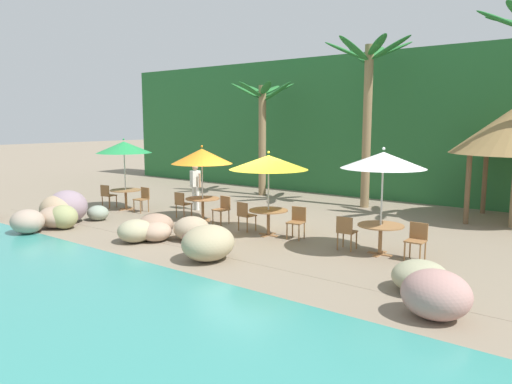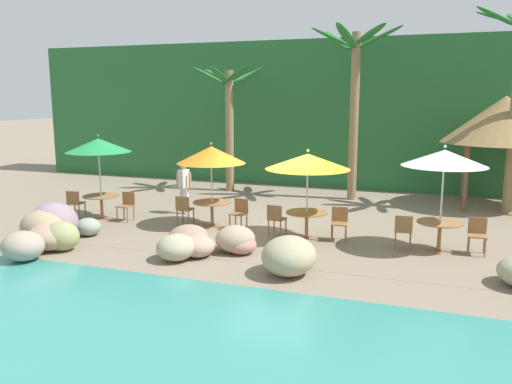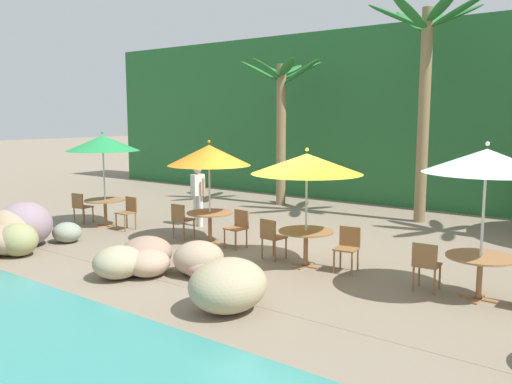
{
  "view_description": "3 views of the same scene",
  "coord_description": "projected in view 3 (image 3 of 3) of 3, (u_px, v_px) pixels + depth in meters",
  "views": [
    {
      "loc": [
        8.82,
        -10.99,
        3.2
      ],
      "look_at": [
        0.25,
        0.19,
        1.14
      ],
      "focal_mm": 33.89,
      "sensor_mm": 36.0,
      "label": 1
    },
    {
      "loc": [
        4.27,
        -13.26,
        3.74
      ],
      "look_at": [
        -0.67,
        0.44,
        1.06
      ],
      "focal_mm": 36.72,
      "sensor_mm": 36.0,
      "label": 2
    },
    {
      "loc": [
        6.43,
        -9.11,
        3.0
      ],
      "look_at": [
        -0.65,
        0.31,
        1.32
      ],
      "focal_mm": 37.38,
      "sensor_mm": 36.0,
      "label": 3
    }
  ],
  "objects": [
    {
      "name": "ground_plane",
      "position": [
        271.0,
        257.0,
        11.45
      ],
      "size": [
        120.0,
        120.0,
        0.0
      ],
      "primitive_type": "plane",
      "color": "gray"
    },
    {
      "name": "terrace_deck",
      "position": [
        271.0,
        257.0,
        11.45
      ],
      "size": [
        18.0,
        5.2,
        0.01
      ],
      "color": "gray",
      "rests_on": "ground"
    },
    {
      "name": "foliage_backdrop",
      "position": [
        424.0,
        116.0,
        18.16
      ],
      "size": [
        28.0,
        2.4,
        6.0
      ],
      "color": "#286633",
      "rests_on": "ground"
    },
    {
      "name": "rock_seawall",
      "position": [
        105.0,
        254.0,
        10.2
      ],
      "size": [
        15.51,
        3.32,
        1.04
      ],
      "color": "#9B7C66",
      "rests_on": "ground"
    },
    {
      "name": "umbrella_green",
      "position": [
        103.0,
        143.0,
        14.37
      ],
      "size": [
        1.96,
        1.96,
        2.6
      ],
      "color": "silver",
      "rests_on": "ground"
    },
    {
      "name": "dining_table_green",
      "position": [
        105.0,
        204.0,
        14.6
      ],
      "size": [
        1.1,
        1.1,
        0.74
      ],
      "color": "olive",
      "rests_on": "ground"
    },
    {
      "name": "chair_green_seaward",
      "position": [
        128.0,
        211.0,
        14.18
      ],
      "size": [
        0.42,
        0.43,
        0.87
      ],
      "color": "olive",
      "rests_on": "ground"
    },
    {
      "name": "chair_green_inland",
      "position": [
        81.0,
        206.0,
        14.95
      ],
      "size": [
        0.47,
        0.48,
        0.87
      ],
      "color": "olive",
      "rests_on": "ground"
    },
    {
      "name": "umbrella_orange",
      "position": [
        209.0,
        155.0,
        12.47
      ],
      "size": [
        1.96,
        1.96,
        2.45
      ],
      "color": "silver",
      "rests_on": "ground"
    },
    {
      "name": "dining_table_orange",
      "position": [
        210.0,
        217.0,
        12.68
      ],
      "size": [
        1.1,
        1.1,
        0.74
      ],
      "color": "olive",
      "rests_on": "ground"
    },
    {
      "name": "chair_orange_seaward",
      "position": [
        238.0,
        226.0,
        12.2
      ],
      "size": [
        0.45,
        0.46,
        0.87
      ],
      "color": "olive",
      "rests_on": "ground"
    },
    {
      "name": "chair_orange_inland",
      "position": [
        181.0,
        218.0,
        13.11
      ],
      "size": [
        0.43,
        0.44,
        0.87
      ],
      "color": "olive",
      "rests_on": "ground"
    },
    {
      "name": "umbrella_yellow",
      "position": [
        307.0,
        164.0,
        10.44
      ],
      "size": [
        2.21,
        2.21,
        2.39
      ],
      "color": "silver",
      "rests_on": "ground"
    },
    {
      "name": "dining_table_yellow",
      "position": [
        306.0,
        237.0,
        10.65
      ],
      "size": [
        1.1,
        1.1,
        0.74
      ],
      "color": "olive",
      "rests_on": "ground"
    },
    {
      "name": "chair_yellow_seaward",
      "position": [
        348.0,
        246.0,
        10.33
      ],
      "size": [
        0.47,
        0.48,
        0.87
      ],
      "color": "olive",
      "rests_on": "ground"
    },
    {
      "name": "chair_yellow_inland",
      "position": [
        271.0,
        236.0,
        11.18
      ],
      "size": [
        0.47,
        0.47,
        0.87
      ],
      "color": "olive",
      "rests_on": "ground"
    },
    {
      "name": "umbrella_white",
      "position": [
        486.0,
        161.0,
        8.47
      ],
      "size": [
        2.0,
        2.0,
        2.61
      ],
      "color": "silver",
      "rests_on": "ground"
    },
    {
      "name": "dining_table_white",
      "position": [
        480.0,
        263.0,
        8.7
      ],
      "size": [
        1.1,
        1.1,
        0.74
      ],
      "color": "olive",
      "rests_on": "ground"
    },
    {
      "name": "chair_white_inland",
      "position": [
        426.0,
        263.0,
        9.1
      ],
      "size": [
        0.45,
        0.46,
        0.87
      ],
      "color": "olive",
      "rests_on": "ground"
    },
    {
      "name": "palm_tree_nearest",
      "position": [
        282.0,
        105.0,
        17.8
      ],
      "size": [
        2.75,
        2.86,
        4.87
      ],
      "color": "olive",
      "rests_on": "ground"
    },
    {
      "name": "palm_tree_second",
      "position": [
        426.0,
        71.0,
        14.7
      ],
      "size": [
        3.22,
        3.29,
        6.16
      ],
      "color": "olive",
      "rests_on": "ground"
    },
    {
      "name": "waiter_in_white",
      "position": [
        198.0,
        191.0,
        14.53
      ],
      "size": [
        0.52,
        0.37,
        1.7
      ],
      "color": "white",
      "rests_on": "ground"
    }
  ]
}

